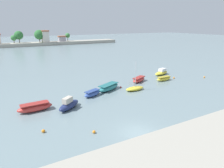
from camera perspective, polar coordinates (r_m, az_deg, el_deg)
The scene contains 16 objects.
ground_plane at distance 23.87m, azimuth 7.53°, elevation -13.67°, with size 400.00×400.00×0.00m, color slate.
seawall_embankment at distance 18.62m, azimuth 22.68°, elevation -19.90°, with size 83.21×7.53×2.61m, color #9E998C.
moored_boat_0 at distance 30.91m, azimuth -20.92°, elevation -6.18°, with size 4.88×1.77×1.18m.
moored_boat_1 at distance 30.28m, azimuth -12.12°, elevation -5.71°, with size 4.24×3.68×1.83m.
moored_boat_2 at distance 34.82m, azimuth -5.61°, elevation -2.68°, with size 3.76×2.58×1.01m.
moored_boat_3 at distance 37.76m, azimuth -0.98°, elevation -0.92°, with size 5.74×4.00×1.17m.
moored_boat_4 at distance 37.86m, azimuth 6.45°, elevation -1.24°, with size 3.81×1.53×5.52m.
moored_boat_5 at distance 43.55m, azimuth 7.60°, elevation 1.25°, with size 4.57×3.24×1.03m.
moored_boat_6 at distance 45.50m, azimuth 14.41°, elevation 1.46°, with size 3.87×1.30×0.92m.
moored_boat_7 at distance 50.71m, azimuth 13.81°, elevation 3.21°, with size 4.84×2.80×1.50m.
mooring_buoy_0 at distance 51.17m, azimuth 24.65°, elevation 1.81°, with size 0.35×0.35×0.35m, color orange.
mooring_buoy_1 at distance 25.02m, azimuth -18.85°, elevation -12.46°, with size 0.39×0.39×0.39m, color orange.
mooring_buoy_2 at distance 39.26m, azimuth 2.48°, elevation -0.86°, with size 0.31×0.31×0.31m, color red.
mooring_buoy_3 at distance 23.70m, azimuth -5.12°, elevation -13.32°, with size 0.36×0.36×0.36m, color orange.
mooring_buoy_4 at distance 47.94m, azimuth 17.09°, elevation 1.70°, with size 0.37×0.37×0.37m, color orange.
distant_shoreline at distance 122.86m, azimuth -23.48°, elevation 10.76°, with size 108.84×9.14×8.62m.
Camera 1 is at (-12.48, -16.41, 12.03)m, focal length 32.33 mm.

